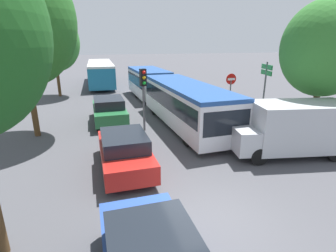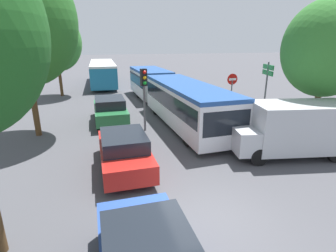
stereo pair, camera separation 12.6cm
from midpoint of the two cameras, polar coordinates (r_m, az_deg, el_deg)
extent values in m
plane|color=#47474C|center=(7.80, 8.98, -19.93)|extent=(200.00, 200.00, 0.00)
cube|color=silver|center=(15.27, 3.62, 4.69)|extent=(2.82, 9.37, 2.00)
cube|color=black|center=(15.19, 3.64, 6.01)|extent=(2.83, 9.00, 0.88)
cube|color=#234C93|center=(15.05, 3.70, 8.76)|extent=(2.82, 9.37, 0.20)
cube|color=silver|center=(23.52, -4.38, 9.35)|extent=(2.72, 6.44, 2.00)
cube|color=black|center=(23.47, -4.40, 10.22)|extent=(2.73, 6.19, 0.88)
cube|color=#234C93|center=(23.39, -4.44, 12.02)|extent=(2.72, 6.44, 0.20)
cylinder|color=black|center=(20.03, -1.83, 7.89)|extent=(1.88, 1.04, 1.84)
cube|color=black|center=(11.20, 12.31, 0.66)|extent=(2.20, 0.18, 1.08)
cylinder|color=black|center=(13.36, 12.44, -1.14)|extent=(0.33, 0.99, 0.98)
cylinder|color=black|center=(12.47, 4.08, -2.15)|extent=(0.33, 0.99, 0.98)
cylinder|color=black|center=(18.51, 3.21, 4.56)|extent=(0.33, 0.99, 0.98)
cylinder|color=black|center=(17.88, -3.08, 4.08)|extent=(0.33, 0.99, 0.98)
cylinder|color=black|center=(23.92, -1.88, 7.63)|extent=(0.33, 0.99, 0.98)
cylinder|color=black|center=(23.43, -6.84, 7.30)|extent=(0.33, 0.99, 0.98)
cube|color=teal|center=(31.72, -14.55, 11.10)|extent=(2.79, 11.74, 2.03)
cube|color=black|center=(31.68, -14.61, 11.76)|extent=(2.80, 11.15, 0.85)
cube|color=silver|center=(31.62, -14.72, 13.11)|extent=(2.79, 11.74, 0.20)
cylinder|color=black|center=(35.65, -16.36, 10.37)|extent=(0.32, 1.02, 1.02)
cylinder|color=black|center=(35.67, -12.81, 10.65)|extent=(0.32, 1.02, 1.02)
cylinder|color=black|center=(28.35, -16.50, 8.58)|extent=(0.32, 1.02, 1.02)
cylinder|color=black|center=(28.38, -12.06, 8.92)|extent=(0.32, 1.02, 1.02)
cylinder|color=black|center=(6.75, -13.29, -23.80)|extent=(0.23, 0.64, 0.64)
cylinder|color=black|center=(6.92, 0.10, -21.99)|extent=(0.23, 0.64, 0.64)
cube|color=#B21E19|center=(10.36, -9.78, -6.02)|extent=(1.82, 4.22, 0.68)
cube|color=black|center=(10.04, -9.89, -3.12)|extent=(1.66, 2.22, 0.52)
cylinder|color=black|center=(11.66, -14.21, -5.03)|extent=(0.23, 0.64, 0.64)
cylinder|color=black|center=(11.79, -6.94, -4.34)|extent=(0.23, 0.64, 0.64)
cylinder|color=black|center=(9.23, -13.29, -11.34)|extent=(0.23, 0.64, 0.64)
cylinder|color=black|center=(9.39, -4.03, -10.32)|extent=(0.23, 0.64, 0.64)
cube|color=#236638|center=(16.54, -12.88, 2.99)|extent=(1.89, 4.37, 0.70)
cube|color=black|center=(16.30, -13.01, 5.01)|extent=(1.72, 2.30, 0.54)
cylinder|color=black|center=(17.94, -15.62, 2.97)|extent=(0.23, 0.67, 0.66)
cylinder|color=black|center=(18.02, -10.71, 3.39)|extent=(0.23, 0.67, 0.66)
cylinder|color=black|center=(15.26, -15.30, 0.40)|extent=(0.23, 0.67, 0.66)
cylinder|color=black|center=(15.35, -9.54, 0.91)|extent=(0.23, 0.67, 0.66)
cube|color=#B7BABF|center=(12.54, 26.51, 0.03)|extent=(4.39, 2.70, 2.00)
cube|color=#B7BABF|center=(11.57, 15.62, -2.57)|extent=(1.22, 2.03, 1.00)
cylinder|color=black|center=(11.18, 18.87, -6.26)|extent=(0.75, 0.36, 0.72)
cylinder|color=black|center=(12.60, 15.79, -3.21)|extent=(0.75, 0.36, 0.72)
cylinder|color=black|center=(12.88, 32.40, -4.97)|extent=(0.75, 0.36, 0.72)
cylinder|color=black|center=(14.13, 28.36, -2.44)|extent=(0.75, 0.36, 0.72)
cylinder|color=#56595E|center=(14.31, -5.58, 5.50)|extent=(0.12, 0.12, 3.40)
cube|color=black|center=(14.10, -5.73, 10.47)|extent=(0.36, 0.30, 0.90)
sphere|color=red|center=(13.93, -5.52, 11.55)|extent=(0.18, 0.18, 0.18)
sphere|color=#EAAD14|center=(13.96, -5.49, 10.40)|extent=(0.18, 0.18, 0.18)
sphere|color=green|center=(14.00, -5.45, 9.27)|extent=(0.18, 0.18, 0.18)
cylinder|color=#56595E|center=(17.63, 13.08, 5.82)|extent=(0.08, 0.08, 2.40)
cylinder|color=red|center=(17.42, 13.38, 9.90)|extent=(0.70, 0.03, 0.70)
cube|color=white|center=(17.40, 13.41, 9.89)|extent=(0.50, 0.04, 0.14)
cylinder|color=#56595E|center=(17.36, 19.99, 7.04)|extent=(0.10, 0.10, 3.60)
cube|color=#197A38|center=(17.17, 20.53, 11.95)|extent=(0.34, 1.38, 0.28)
cube|color=#197A38|center=(17.20, 20.41, 10.83)|extent=(0.34, 1.38, 0.28)
cylinder|color=#51381E|center=(15.13, -27.54, 4.17)|extent=(0.30, 0.30, 3.37)
ellipsoid|color=#286623|center=(14.84, -29.87, 19.26)|extent=(5.13, 5.13, 6.14)
cylinder|color=#51381E|center=(25.84, -22.89, 9.12)|extent=(0.27, 0.27, 2.84)
ellipsoid|color=#33752D|center=(25.62, -23.81, 16.37)|extent=(4.35, 4.35, 4.98)
ellipsoid|color=#1E561E|center=(25.68, -24.35, 14.63)|extent=(2.61, 2.61, 2.74)
cylinder|color=#51381E|center=(15.18, 28.98, 2.76)|extent=(0.29, 0.29, 2.74)
ellipsoid|color=#33752D|center=(14.81, 30.81, 14.28)|extent=(4.03, 4.03, 4.53)
camera|label=1|loc=(0.06, -90.31, -0.10)|focal=28.00mm
camera|label=2|loc=(0.06, 89.69, 0.10)|focal=28.00mm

